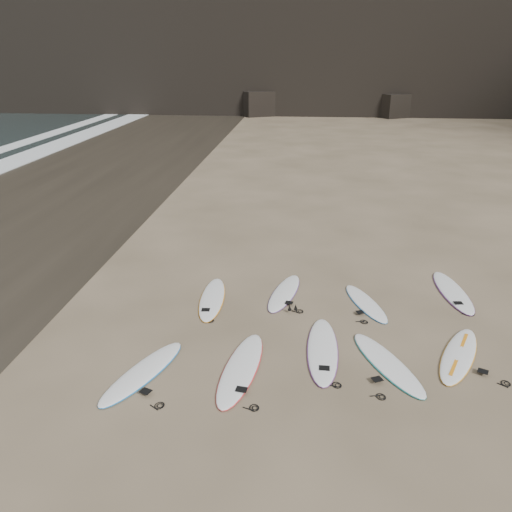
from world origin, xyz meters
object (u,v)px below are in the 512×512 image
(surfboard_6, at_px, (284,292))
(surfboard_7, at_px, (366,303))
(surfboard_1, at_px, (241,368))
(surfboard_8, at_px, (453,292))
(surfboard_3, at_px, (387,363))
(surfboard_0, at_px, (143,372))
(surfboard_5, at_px, (212,298))
(surfboard_4, at_px, (459,355))
(surfboard_2, at_px, (323,349))

(surfboard_6, bearing_deg, surfboard_7, 2.63)
(surfboard_1, height_order, surfboard_8, surfboard_1)
(surfboard_3, bearing_deg, surfboard_1, 163.88)
(surfboard_6, relative_size, surfboard_8, 0.90)
(surfboard_0, relative_size, surfboard_5, 1.00)
(surfboard_0, xyz_separation_m, surfboard_4, (6.80, 1.29, -0.00))
(surfboard_0, bearing_deg, surfboard_1, 31.32)
(surfboard_8, bearing_deg, surfboard_4, -106.85)
(surfboard_3, relative_size, surfboard_5, 1.00)
(surfboard_3, xyz_separation_m, surfboard_6, (-2.36, 3.21, -0.00))
(surfboard_0, height_order, surfboard_5, same)
(surfboard_3, relative_size, surfboard_6, 1.05)
(surfboard_2, distance_m, surfboard_6, 2.97)
(surfboard_8, bearing_deg, surfboard_5, -175.56)
(surfboard_0, distance_m, surfboard_4, 6.92)
(surfboard_2, height_order, surfboard_3, surfboard_2)
(surfboard_0, distance_m, surfboard_8, 8.76)
(surfboard_3, bearing_deg, surfboard_8, 32.83)
(surfboard_5, bearing_deg, surfboard_6, 12.80)
(surfboard_0, bearing_deg, surfboard_7, 57.82)
(surfboard_3, bearing_deg, surfboard_2, 138.88)
(surfboard_0, height_order, surfboard_6, surfboard_0)
(surfboard_2, relative_size, surfboard_3, 1.08)
(surfboard_1, distance_m, surfboard_5, 3.35)
(surfboard_2, height_order, surfboard_6, surfboard_2)
(surfboard_2, distance_m, surfboard_3, 1.44)
(surfboard_3, distance_m, surfboard_4, 1.70)
(surfboard_5, bearing_deg, surfboard_0, -106.98)
(surfboard_2, bearing_deg, surfboard_4, 2.45)
(surfboard_2, distance_m, surfboard_8, 4.97)
(surfboard_8, bearing_deg, surfboard_3, -126.78)
(surfboard_8, bearing_deg, surfboard_7, -164.73)
(surfboard_2, bearing_deg, surfboard_0, -161.17)
(surfboard_1, distance_m, surfboard_3, 3.17)
(surfboard_2, xyz_separation_m, surfboard_6, (-0.98, 2.80, -0.01))
(surfboard_1, distance_m, surfboard_7, 4.42)
(surfboard_0, distance_m, surfboard_6, 4.90)
(surfboard_4, bearing_deg, surfboard_1, -143.20)
(surfboard_0, distance_m, surfboard_7, 6.18)
(surfboard_6, height_order, surfboard_7, surfboard_6)
(surfboard_4, relative_size, surfboard_7, 1.14)
(surfboard_8, bearing_deg, surfboard_1, -147.09)
(surfboard_0, distance_m, surfboard_2, 3.98)
(surfboard_7, bearing_deg, surfboard_0, -163.52)
(surfboard_3, relative_size, surfboard_7, 1.14)
(surfboard_3, height_order, surfboard_6, surfboard_3)
(surfboard_1, relative_size, surfboard_3, 1.08)
(surfboard_3, relative_size, surfboard_4, 1.00)
(surfboard_7, relative_size, surfboard_8, 0.83)
(surfboard_5, height_order, surfboard_8, surfboard_8)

